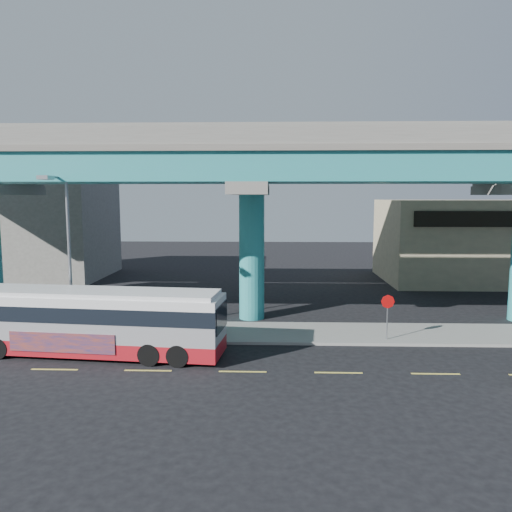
{
  "coord_description": "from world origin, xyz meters",
  "views": [
    {
      "loc": [
        1.22,
        -20.43,
        7.31
      ],
      "look_at": [
        0.42,
        4.0,
        4.38
      ],
      "focal_mm": 35.0,
      "sensor_mm": 36.0,
      "label": 1
    }
  ],
  "objects": [
    {
      "name": "viaduct",
      "position": [
        -0.0,
        9.11,
        9.14
      ],
      "size": [
        52.0,
        12.4,
        11.7
      ],
      "color": "teal",
      "rests_on": "ground"
    },
    {
      "name": "building_beige",
      "position": [
        18.0,
        22.98,
        3.51
      ],
      "size": [
        14.0,
        10.23,
        7.0
      ],
      "color": "tan",
      "rests_on": "ground"
    },
    {
      "name": "transit_bus",
      "position": [
        -6.9,
        1.74,
        1.67
      ],
      "size": [
        12.07,
        3.74,
        3.05
      ],
      "rotation": [
        0.0,
        0.0,
        -0.1
      ],
      "color": "#A3131C",
      "rests_on": "ground"
    },
    {
      "name": "building_concrete",
      "position": [
        -20.0,
        24.0,
        4.5
      ],
      "size": [
        12.0,
        10.0,
        9.0
      ],
      "primitive_type": "cube",
      "color": "gray",
      "rests_on": "ground"
    },
    {
      "name": "sidewalk",
      "position": [
        0.0,
        5.5,
        0.07
      ],
      "size": [
        70.0,
        4.0,
        0.15
      ],
      "primitive_type": "cube",
      "color": "gray",
      "rests_on": "ground"
    },
    {
      "name": "lane_markings",
      "position": [
        -0.0,
        -0.3,
        0.01
      ],
      "size": [
        58.0,
        0.12,
        0.01
      ],
      "color": "#D8C64C",
      "rests_on": "ground"
    },
    {
      "name": "stop_sign",
      "position": [
        7.0,
        4.18,
        1.77
      ],
      "size": [
        0.69,
        0.1,
        2.28
      ],
      "rotation": [
        0.0,
        0.0,
        -0.33
      ],
      "color": "gray",
      "rests_on": "sidewalk"
    },
    {
      "name": "ground",
      "position": [
        0.0,
        0.0,
        0.0
      ],
      "size": [
        120.0,
        120.0,
        0.0
      ],
      "primitive_type": "plane",
      "color": "black",
      "rests_on": "ground"
    },
    {
      "name": "street_lamp",
      "position": [
        -8.93,
        3.42,
        5.49
      ],
      "size": [
        0.5,
        2.66,
        8.27
      ],
      "color": "gray",
      "rests_on": "sidewalk"
    }
  ]
}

